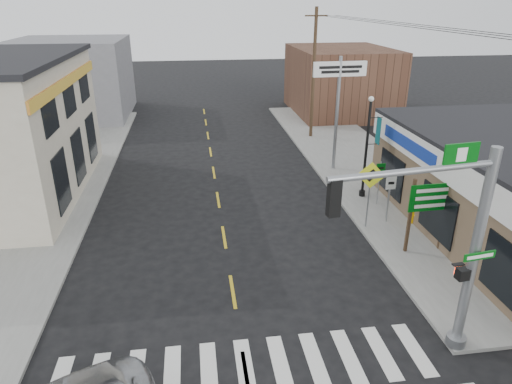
{
  "coord_description": "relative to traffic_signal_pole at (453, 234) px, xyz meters",
  "views": [
    {
      "loc": [
        -1.06,
        -9.34,
        9.46
      ],
      "look_at": [
        1.14,
        6.2,
        2.8
      ],
      "focal_mm": 32.0,
      "sensor_mm": 36.0,
      "label": 1
    }
  ],
  "objects": [
    {
      "name": "ground",
      "position": [
        -5.46,
        -0.29,
        -3.83
      ],
      "size": [
        140.0,
        140.0,
        0.0
      ],
      "primitive_type": "plane",
      "color": "black",
      "rests_on": "ground"
    },
    {
      "name": "sidewalk_right",
      "position": [
        3.54,
        12.71,
        -3.76
      ],
      "size": [
        6.0,
        38.0,
        0.13
      ],
      "primitive_type": "cube",
      "color": "slate",
      "rests_on": "ground"
    },
    {
      "name": "sidewalk_left",
      "position": [
        -14.46,
        12.71,
        -3.76
      ],
      "size": [
        6.0,
        38.0,
        0.13
      ],
      "primitive_type": "cube",
      "color": "slate",
      "rests_on": "ground"
    },
    {
      "name": "center_line",
      "position": [
        -5.46,
        7.71,
        -3.82
      ],
      "size": [
        0.12,
        56.0,
        0.01
      ],
      "primitive_type": "cube",
      "color": "gold",
      "rests_on": "ground"
    },
    {
      "name": "crosswalk",
      "position": [
        -5.46,
        0.11,
        -3.82
      ],
      "size": [
        11.0,
        2.2,
        0.01
      ],
      "primitive_type": "cube",
      "color": "silver",
      "rests_on": "ground"
    },
    {
      "name": "bldg_distant_right",
      "position": [
        6.54,
        29.71,
        -1.03
      ],
      "size": [
        8.0,
        10.0,
        5.6
      ],
      "primitive_type": "cube",
      "color": "#533425",
      "rests_on": "ground"
    },
    {
      "name": "bldg_distant_left",
      "position": [
        -16.46,
        31.71,
        -0.63
      ],
      "size": [
        9.0,
        10.0,
        6.4
      ],
      "primitive_type": "cube",
      "color": "slate",
      "rests_on": "ground"
    },
    {
      "name": "traffic_signal_pole",
      "position": [
        0.0,
        0.0,
        0.0
      ],
      "size": [
        4.9,
        0.38,
        6.21
      ],
      "rotation": [
        0.0,
        0.0,
        0.13
      ],
      "color": "gray",
      "rests_on": "sidewalk_right"
    },
    {
      "name": "guide_sign",
      "position": [
        2.36,
        5.27,
        -1.71
      ],
      "size": [
        1.77,
        0.14,
        3.1
      ],
      "rotation": [
        0.0,
        0.0,
        0.04
      ],
      "color": "#42301E",
      "rests_on": "sidewalk_right"
    },
    {
      "name": "fire_hydrant",
      "position": [
        3.04,
        7.64,
        -3.28
      ],
      "size": [
        0.24,
        0.24,
        0.77
      ],
      "rotation": [
        0.0,
        0.0,
        0.31
      ],
      "color": "#E5A200",
      "rests_on": "sidewalk_right"
    },
    {
      "name": "ped_crossing_sign",
      "position": [
        0.84,
        7.56,
        -1.65
      ],
      "size": [
        1.18,
        0.08,
        3.03
      ],
      "rotation": [
        0.0,
        0.0,
        -0.31
      ],
      "color": "gray",
      "rests_on": "sidewalk_right"
    },
    {
      "name": "lamp_post",
      "position": [
        1.94,
        10.9,
        -0.73
      ],
      "size": [
        0.66,
        0.52,
        5.11
      ],
      "rotation": [
        0.0,
        0.0,
        -0.35
      ],
      "color": "black",
      "rests_on": "sidewalk_right"
    },
    {
      "name": "dance_center_sign",
      "position": [
        1.65,
        15.14,
        1.2
      ],
      "size": [
        3.04,
        0.19,
        6.47
      ],
      "rotation": [
        0.0,
        0.0,
        0.05
      ],
      "color": "gray",
      "rests_on": "sidewalk_right"
    },
    {
      "name": "bare_tree",
      "position": [
        4.11,
        5.88,
        0.02
      ],
      "size": [
        2.36,
        2.36,
        4.73
      ],
      "rotation": [
        0.0,
        0.0,
        0.09
      ],
      "color": "black",
      "rests_on": "sidewalk_right"
    },
    {
      "name": "shrub_front",
      "position": [
        3.83,
        3.56,
        -3.22
      ],
      "size": [
        1.26,
        1.26,
        0.95
      ],
      "primitive_type": "ellipsoid",
      "color": "#1B3517",
      "rests_on": "sidewalk_right"
    },
    {
      "name": "shrub_back",
      "position": [
        5.54,
        5.57,
        -3.24
      ],
      "size": [
        1.21,
        1.21,
        0.91
      ],
      "primitive_type": "ellipsoid",
      "color": "black",
      "rests_on": "sidewalk_right"
    },
    {
      "name": "utility_pole_far",
      "position": [
        2.04,
        22.1,
        0.85
      ],
      "size": [
        1.54,
        0.23,
        8.87
      ],
      "rotation": [
        0.0,
        0.0,
        -0.01
      ],
      "color": "#3E3119",
      "rests_on": "sidewalk_right"
    }
  ]
}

